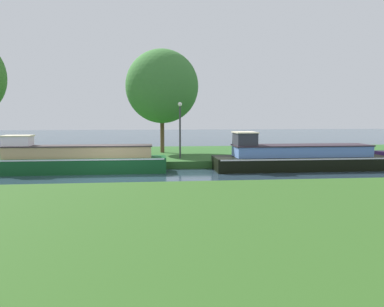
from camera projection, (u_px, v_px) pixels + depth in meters
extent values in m
plane|color=#263947|center=(113.00, 176.00, 17.54)|extent=(120.00, 120.00, 0.00)
cube|color=#2A5923|center=(123.00, 156.00, 24.44)|extent=(72.00, 10.00, 0.40)
cube|color=#2B531C|center=(73.00, 230.00, 8.61)|extent=(72.00, 10.00, 0.40)
cube|color=#124D22|center=(70.00, 165.00, 18.45)|extent=(9.33, 1.45, 0.76)
cube|color=white|center=(70.00, 158.00, 18.42)|extent=(9.14, 1.48, 0.07)
cube|color=tan|center=(79.00, 152.00, 18.44)|extent=(6.99, 1.10, 0.54)
cube|color=#372F2F|center=(79.00, 146.00, 18.41)|extent=(7.09, 1.16, 0.06)
cube|color=white|center=(18.00, 142.00, 18.08)|extent=(1.26, 0.93, 0.51)
cube|color=beige|center=(17.00, 136.00, 18.05)|extent=(1.36, 0.99, 0.06)
cube|color=black|center=(306.00, 163.00, 19.75)|extent=(9.67, 2.14, 0.69)
cube|color=white|center=(306.00, 157.00, 19.72)|extent=(9.48, 2.17, 0.07)
cube|color=#5D82C6|center=(301.00, 151.00, 19.66)|extent=(7.05, 1.63, 0.54)
cube|color=#2E242C|center=(302.00, 145.00, 19.63)|extent=(7.15, 1.71, 0.06)
cube|color=#2F303A|center=(245.00, 140.00, 19.27)|extent=(1.02, 1.37, 0.68)
cube|color=beige|center=(245.00, 132.00, 19.24)|extent=(1.12, 1.45, 0.06)
cylinder|color=brown|center=(162.00, 130.00, 24.66)|extent=(0.26, 0.26, 2.98)
ellipsoid|color=#3C7735|center=(162.00, 86.00, 23.97)|extent=(4.62, 3.75, 4.67)
cylinder|color=#333338|center=(180.00, 132.00, 21.36)|extent=(0.10, 0.10, 2.93)
sphere|color=white|center=(180.00, 104.00, 21.21)|extent=(0.24, 0.24, 0.24)
cylinder|color=#502E28|center=(269.00, 154.00, 21.00)|extent=(0.13, 0.13, 0.59)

